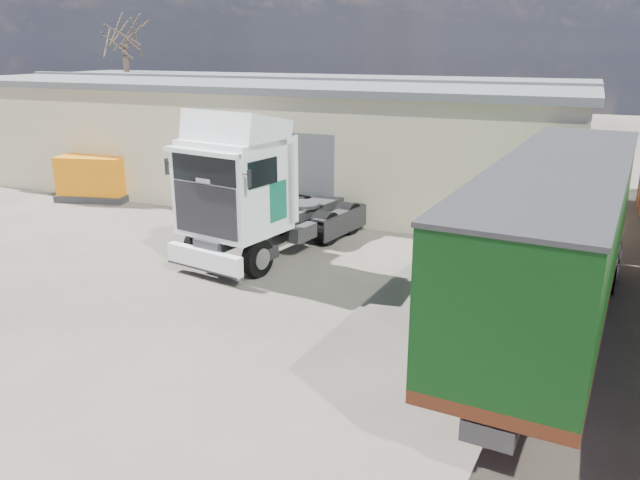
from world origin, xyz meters
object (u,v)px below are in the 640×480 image
at_px(bare_tree, 123,28).
at_px(panel_van, 229,193).
at_px(tractor_unit, 254,196).
at_px(box_trailer, 557,231).
at_px(orange_skip, 96,180).

height_order(bare_tree, panel_van, bare_tree).
bearing_deg(bare_tree, tractor_unit, -40.85).
bearing_deg(box_trailer, orange_skip, 166.20).
bearing_deg(tractor_unit, bare_tree, 149.73).
relative_size(tractor_unit, panel_van, 1.69).
bearing_deg(panel_van, box_trailer, -29.42).
height_order(panel_van, orange_skip, orange_skip).
relative_size(bare_tree, box_trailer, 0.73).
xyz_separation_m(bare_tree, box_trailer, (26.51, -16.90, -5.28)).
relative_size(bare_tree, tractor_unit, 1.22).
xyz_separation_m(bare_tree, orange_skip, (6.14, -10.20, -7.03)).
xyz_separation_m(tractor_unit, panel_van, (-3.60, 4.32, -1.15)).
relative_size(tractor_unit, orange_skip, 2.14).
bearing_deg(panel_van, tractor_unit, -53.17).
height_order(tractor_unit, panel_van, tractor_unit).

